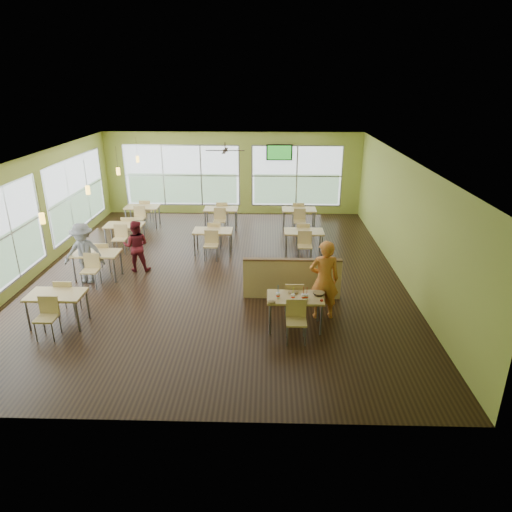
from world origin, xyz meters
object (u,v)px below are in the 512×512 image
object	(u,v)px
half_wall_divider	(292,278)
food_basket	(319,293)
main_table	(295,302)
man_plaid	(324,280)

from	to	relation	value
half_wall_divider	food_basket	distance (m)	1.46
main_table	food_basket	bearing A→B (deg)	11.57
half_wall_divider	food_basket	xyz separation A→B (m)	(0.51, -1.35, 0.26)
main_table	food_basket	size ratio (longest dim) A/B	5.90
food_basket	half_wall_divider	bearing A→B (deg)	110.81
half_wall_divider	man_plaid	size ratio (longest dim) A/B	1.29
main_table	man_plaid	distance (m)	0.88
main_table	food_basket	world-z (taller)	main_table
half_wall_divider	food_basket	size ratio (longest dim) A/B	9.32
main_table	man_plaid	bearing A→B (deg)	36.87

